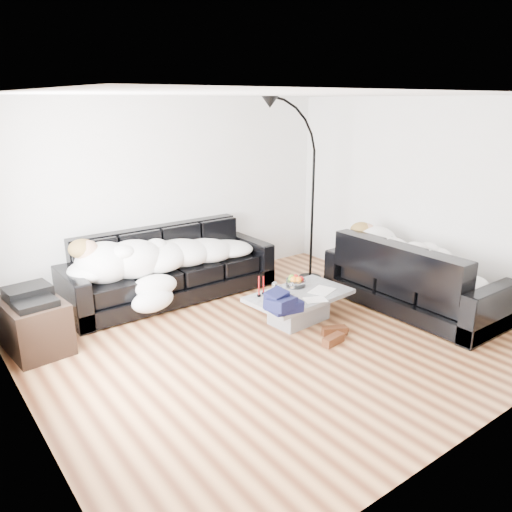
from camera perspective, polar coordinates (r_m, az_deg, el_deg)
ground at (r=5.64m, az=1.85°, el=-9.51°), size 5.00×5.00×0.00m
wall_back at (r=7.04m, az=-9.60°, el=6.93°), size 5.00×0.02×2.60m
wall_left at (r=4.16m, az=-26.01°, el=-1.88°), size 0.02×4.50×2.60m
wall_right at (r=6.99m, az=18.33°, el=6.21°), size 0.02×4.50×2.60m
ceiling at (r=5.03m, az=2.15°, el=17.97°), size 5.00×5.00×0.00m
sofa_back at (r=6.73m, az=-9.78°, el=-0.97°), size 2.80×0.97×0.92m
sofa_right at (r=6.57m, az=17.59°, el=-2.07°), size 0.95×2.23×0.90m
sleeper_back at (r=6.63m, az=-9.67°, el=0.55°), size 2.37×0.82×0.47m
sleeper_right at (r=6.51m, az=17.75°, el=-0.39°), size 0.81×1.91×0.47m
teal_cushion at (r=6.85m, az=12.87°, el=1.46°), size 0.42×0.38×0.20m
coffee_table at (r=6.02m, az=4.93°, el=-5.87°), size 1.28×0.81×0.36m
fruit_bowl at (r=6.14m, az=4.57°, el=-2.84°), size 0.27×0.27×0.15m
wine_glass_a at (r=5.86m, az=2.14°, el=-3.71°), size 0.07×0.07×0.16m
wine_glass_b at (r=5.72m, az=2.63°, el=-4.18°), size 0.09×0.09×0.18m
wine_glass_c at (r=5.86m, az=4.16°, el=-3.78°), size 0.08×0.08×0.15m
candle_left at (r=5.79m, az=0.34°, el=-3.52°), size 0.05×0.05×0.25m
candle_right at (r=5.87m, az=0.86°, el=-3.40°), size 0.05×0.05×0.22m
newspaper_a at (r=6.05m, az=7.56°, el=-3.92°), size 0.37×0.33×0.01m
newspaper_b at (r=5.77m, az=6.80°, el=-4.96°), size 0.30×0.26×0.01m
navy_jacket at (r=5.39m, az=3.01°, el=-4.58°), size 0.40×0.35×0.19m
shoes at (r=5.68m, az=8.90°, el=-8.91°), size 0.50×0.38×0.11m
av_cabinet at (r=5.81m, az=-24.00°, el=-7.24°), size 0.62×0.85×0.56m
stereo at (r=5.68m, az=-24.42°, el=-4.08°), size 0.47×0.38×0.13m
floor_lamp at (r=7.20m, az=6.49°, el=6.09°), size 0.90×0.62×2.30m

